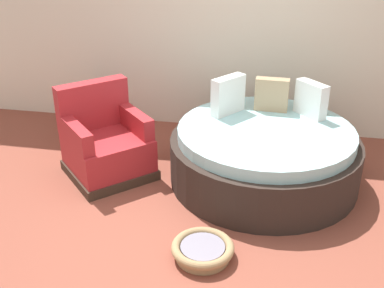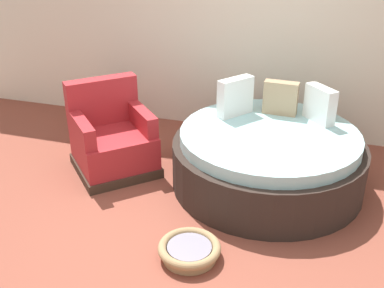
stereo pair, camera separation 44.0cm
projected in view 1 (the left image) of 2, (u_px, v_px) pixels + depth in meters
name	position (u px, v px, depth m)	size (l,w,h in m)	color
ground_plane	(194.00, 232.00, 4.11)	(8.00, 8.00, 0.02)	brown
back_wall	(231.00, 10.00, 5.49)	(8.00, 0.12, 2.95)	silver
round_daybed	(264.00, 154.00, 4.77)	(1.91, 1.91, 0.99)	#2D231E
red_armchair	(105.00, 144.00, 4.89)	(1.13, 1.13, 0.94)	#38281E
pet_basket	(203.00, 250.00, 3.77)	(0.51, 0.51, 0.13)	#9E7F56
side_table	(88.00, 99.00, 5.79)	(0.44, 0.44, 0.52)	#2D231E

